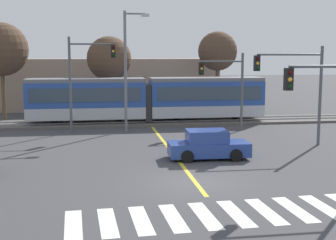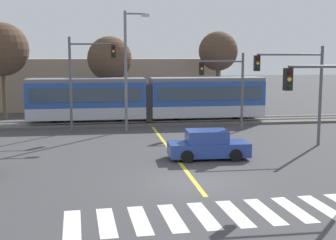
{
  "view_description": "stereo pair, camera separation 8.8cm",
  "coord_description": "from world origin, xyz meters",
  "px_view_note": "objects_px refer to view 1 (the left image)",
  "views": [
    {
      "loc": [
        -4.12,
        -19.13,
        5.44
      ],
      "look_at": [
        0.03,
        7.85,
        1.6
      ],
      "focal_mm": 50.0,
      "sensor_mm": 36.0,
      "label": 1
    },
    {
      "loc": [
        -4.03,
        -19.15,
        5.44
      ],
      "look_at": [
        0.03,
        7.85,
        1.6
      ],
      "focal_mm": 50.0,
      "sensor_mm": 36.0,
      "label": 2
    }
  ],
  "objects_px": {
    "street_lamp_centre": "(127,64)",
    "bare_tree_east": "(218,51)",
    "traffic_light_far_right": "(227,81)",
    "traffic_light_far_left": "(85,71)",
    "light_rail_tram": "(147,98)",
    "sedan_crossing": "(208,145)",
    "bare_tree_west": "(109,59)",
    "bare_tree_far_west": "(1,50)",
    "traffic_light_mid_right": "(298,80)"
  },
  "relations": [
    {
      "from": "street_lamp_centre",
      "to": "bare_tree_east",
      "type": "bearing_deg",
      "value": 45.44
    },
    {
      "from": "traffic_light_mid_right",
      "to": "bare_tree_far_west",
      "type": "distance_m",
      "value": 24.18
    },
    {
      "from": "traffic_light_mid_right",
      "to": "street_lamp_centre",
      "type": "distance_m",
      "value": 11.9
    },
    {
      "from": "light_rail_tram",
      "to": "bare_tree_west",
      "type": "distance_m",
      "value": 5.62
    },
    {
      "from": "traffic_light_far_left",
      "to": "bare_tree_east",
      "type": "relative_size",
      "value": 0.88
    },
    {
      "from": "sedan_crossing",
      "to": "bare_tree_east",
      "type": "relative_size",
      "value": 0.56
    },
    {
      "from": "traffic_light_far_right",
      "to": "street_lamp_centre",
      "type": "height_order",
      "value": "street_lamp_centre"
    },
    {
      "from": "street_lamp_centre",
      "to": "bare_tree_east",
      "type": "height_order",
      "value": "street_lamp_centre"
    },
    {
      "from": "street_lamp_centre",
      "to": "bare_tree_east",
      "type": "distance_m",
      "value": 12.7
    },
    {
      "from": "light_rail_tram",
      "to": "traffic_light_far_right",
      "type": "xyz_separation_m",
      "value": [
        5.22,
        -4.42,
        1.53
      ]
    },
    {
      "from": "traffic_light_far_right",
      "to": "traffic_light_far_left",
      "type": "bearing_deg",
      "value": 174.5
    },
    {
      "from": "traffic_light_far_right",
      "to": "bare_tree_far_west",
      "type": "xyz_separation_m",
      "value": [
        -16.83,
        8.26,
        2.25
      ]
    },
    {
      "from": "sedan_crossing",
      "to": "bare_tree_far_west",
      "type": "height_order",
      "value": "bare_tree_far_west"
    },
    {
      "from": "bare_tree_west",
      "to": "bare_tree_east",
      "type": "bearing_deg",
      "value": 10.31
    },
    {
      "from": "bare_tree_west",
      "to": "bare_tree_east",
      "type": "distance_m",
      "value": 10.15
    },
    {
      "from": "sedan_crossing",
      "to": "bare_tree_west",
      "type": "xyz_separation_m",
      "value": [
        -4.63,
        16.87,
        4.36
      ]
    },
    {
      "from": "light_rail_tram",
      "to": "traffic_light_far_left",
      "type": "relative_size",
      "value": 2.78
    },
    {
      "from": "traffic_light_far_left",
      "to": "sedan_crossing",
      "type": "bearing_deg",
      "value": -55.77
    },
    {
      "from": "traffic_light_mid_right",
      "to": "street_lamp_centre",
      "type": "relative_size",
      "value": 0.7
    },
    {
      "from": "sedan_crossing",
      "to": "bare_tree_west",
      "type": "relative_size",
      "value": 0.61
    },
    {
      "from": "bare_tree_far_west",
      "to": "bare_tree_east",
      "type": "height_order",
      "value": "bare_tree_far_west"
    },
    {
      "from": "light_rail_tram",
      "to": "street_lamp_centre",
      "type": "xyz_separation_m",
      "value": [
        -1.75,
        -3.41,
        2.7
      ]
    },
    {
      "from": "traffic_light_mid_right",
      "to": "street_lamp_centre",
      "type": "height_order",
      "value": "street_lamp_centre"
    },
    {
      "from": "bare_tree_west",
      "to": "light_rail_tram",
      "type": "bearing_deg",
      "value": -53.31
    },
    {
      "from": "sedan_crossing",
      "to": "light_rail_tram",
      "type": "bearing_deg",
      "value": 97.82
    },
    {
      "from": "sedan_crossing",
      "to": "street_lamp_centre",
      "type": "xyz_separation_m",
      "value": [
        -3.55,
        9.66,
        4.05
      ]
    },
    {
      "from": "light_rail_tram",
      "to": "traffic_light_mid_right",
      "type": "height_order",
      "value": "traffic_light_mid_right"
    },
    {
      "from": "bare_tree_east",
      "to": "traffic_light_far_right",
      "type": "bearing_deg",
      "value": -100.82
    },
    {
      "from": "sedan_crossing",
      "to": "traffic_light_far_right",
      "type": "xyz_separation_m",
      "value": [
        3.42,
        8.65,
        2.88
      ]
    },
    {
      "from": "bare_tree_far_west",
      "to": "traffic_light_mid_right",
      "type": "bearing_deg",
      "value": -36.31
    },
    {
      "from": "traffic_light_mid_right",
      "to": "traffic_light_far_left",
      "type": "height_order",
      "value": "traffic_light_far_left"
    },
    {
      "from": "light_rail_tram",
      "to": "bare_tree_east",
      "type": "height_order",
      "value": "bare_tree_east"
    },
    {
      "from": "bare_tree_east",
      "to": "traffic_light_far_left",
      "type": "bearing_deg",
      "value": -142.62
    },
    {
      "from": "traffic_light_far_left",
      "to": "bare_tree_far_west",
      "type": "bearing_deg",
      "value": 133.27
    },
    {
      "from": "traffic_light_far_right",
      "to": "traffic_light_far_left",
      "type": "distance_m",
      "value": 10.03
    },
    {
      "from": "sedan_crossing",
      "to": "street_lamp_centre",
      "type": "height_order",
      "value": "street_lamp_centre"
    },
    {
      "from": "bare_tree_west",
      "to": "bare_tree_east",
      "type": "xyz_separation_m",
      "value": [
        9.97,
        1.81,
        0.64
      ]
    },
    {
      "from": "light_rail_tram",
      "to": "traffic_light_far_left",
      "type": "xyz_separation_m",
      "value": [
        -4.74,
        -3.46,
        2.26
      ]
    },
    {
      "from": "traffic_light_mid_right",
      "to": "bare_tree_west",
      "type": "height_order",
      "value": "bare_tree_west"
    },
    {
      "from": "traffic_light_mid_right",
      "to": "bare_tree_east",
      "type": "bearing_deg",
      "value": 92.42
    },
    {
      "from": "traffic_light_far_right",
      "to": "bare_tree_far_west",
      "type": "bearing_deg",
      "value": 153.87
    },
    {
      "from": "sedan_crossing",
      "to": "traffic_light_far_left",
      "type": "height_order",
      "value": "traffic_light_far_left"
    },
    {
      "from": "bare_tree_east",
      "to": "bare_tree_far_west",
      "type": "bearing_deg",
      "value": -174.59
    },
    {
      "from": "light_rail_tram",
      "to": "traffic_light_far_left",
      "type": "distance_m",
      "value": 6.29
    },
    {
      "from": "street_lamp_centre",
      "to": "traffic_light_mid_right",
      "type": "bearing_deg",
      "value": -36.29
    },
    {
      "from": "sedan_crossing",
      "to": "bare_tree_east",
      "type": "xyz_separation_m",
      "value": [
        5.34,
        18.68,
        5.01
      ]
    },
    {
      "from": "traffic_light_far_left",
      "to": "bare_tree_far_west",
      "type": "relative_size",
      "value": 0.83
    },
    {
      "from": "traffic_light_mid_right",
      "to": "bare_tree_far_west",
      "type": "bearing_deg",
      "value": 143.69
    },
    {
      "from": "traffic_light_mid_right",
      "to": "traffic_light_far_left",
      "type": "distance_m",
      "value": 14.37
    },
    {
      "from": "sedan_crossing",
      "to": "traffic_light_far_right",
      "type": "relative_size",
      "value": 0.77
    }
  ]
}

